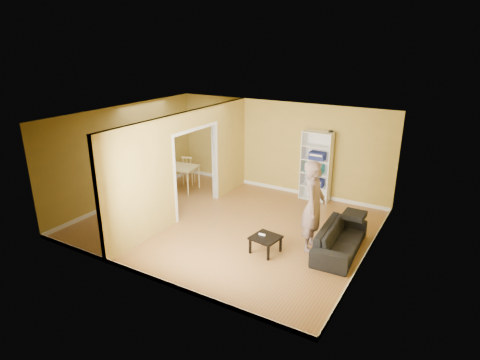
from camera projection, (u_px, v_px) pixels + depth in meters
The scene contains 15 objects.
room_shell at pixel (228, 173), 9.23m from camera, with size 6.50×6.50×6.50m.
partition at pixel (187, 165), 9.80m from camera, with size 0.22×5.50×2.60m, color gold, non-canonical shape.
wall_speaker at pixel (331, 132), 10.50m from camera, with size 0.10×0.10×0.10m, color black.
sofa at pixel (341, 235), 8.30m from camera, with size 0.83×1.93×0.73m, color black.
person at pixel (314, 199), 8.16m from camera, with size 0.65×0.83×2.28m, color slate.
bookshelf at pixel (317, 166), 10.88m from camera, with size 0.81×0.35×1.92m.
paper_box_navy_a at pixel (316, 182), 10.98m from camera, with size 0.40×0.26×0.21m, color navy.
paper_box_teal at pixel (315, 168), 10.88m from camera, with size 0.45×0.30×0.23m, color teal.
paper_box_navy_b at pixel (317, 156), 10.74m from camera, with size 0.41×0.26×0.21m, color navy.
coffee_table at pixel (266, 239), 8.27m from camera, with size 0.54×0.54×0.36m.
game_controller at pixel (262, 235), 8.32m from camera, with size 0.14×0.04×0.03m, color white.
dining_table at pixel (177, 169), 11.70m from camera, with size 1.15×0.77×0.72m.
chair_left at pixel (157, 169), 12.14m from camera, with size 0.46×0.46×1.01m, color tan, non-canonical shape.
chair_near at pixel (165, 179), 11.22m from camera, with size 0.46×0.46×1.00m, color tan, non-canonical shape.
chair_far at pixel (189, 169), 12.25m from camera, with size 0.41×0.41×0.91m, color tan, non-canonical shape.
Camera 1 is at (4.67, -7.42, 4.20)m, focal length 30.00 mm.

